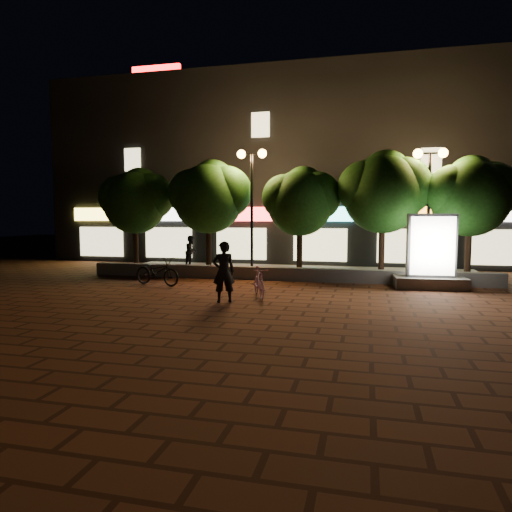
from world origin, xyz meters
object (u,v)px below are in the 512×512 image
(tree_far_right, at_px, (472,193))
(scooter_pink, at_px, (259,282))
(street_lamp_right, at_px, (430,180))
(ad_kiosk, at_px, (431,258))
(tree_mid, at_px, (301,199))
(scooter_parked, at_px, (157,271))
(tree_right, at_px, (384,189))
(tree_far_left, at_px, (137,199))
(rider, at_px, (224,272))
(pedestrian, at_px, (191,251))
(tree_left, at_px, (210,194))
(street_lamp_left, at_px, (252,179))

(tree_far_right, relative_size, scooter_pink, 3.01)
(street_lamp_right, bearing_deg, ad_kiosk, -93.49)
(tree_mid, relative_size, scooter_parked, 2.32)
(tree_right, bearing_deg, tree_far_left, -180.00)
(ad_kiosk, distance_m, rider, 7.44)
(tree_right, height_order, ad_kiosk, tree_right)
(tree_mid, height_order, pedestrian, tree_mid)
(scooter_pink, bearing_deg, tree_left, 99.67)
(scooter_pink, bearing_deg, rider, -151.74)
(street_lamp_right, xyz_separation_m, pedestrian, (-10.40, 1.68, -3.06))
(tree_left, relative_size, pedestrian, 3.25)
(tree_left, xyz_separation_m, street_lamp_left, (1.95, -0.26, 0.58))
(ad_kiosk, distance_m, pedestrian, 10.91)
(scooter_pink, distance_m, scooter_parked, 4.42)
(street_lamp_left, relative_size, pedestrian, 3.44)
(tree_mid, relative_size, street_lamp_left, 0.87)
(tree_left, distance_m, pedestrian, 3.31)
(tree_far_left, relative_size, street_lamp_left, 0.89)
(tree_far_left, distance_m, ad_kiosk, 12.73)
(pedestrian, bearing_deg, tree_far_right, -86.05)
(tree_mid, xyz_separation_m, scooter_pink, (-0.54, -5.36, -2.74))
(tree_far_left, height_order, tree_mid, tree_far_left)
(tree_left, relative_size, rider, 2.74)
(street_lamp_right, bearing_deg, street_lamp_left, 180.00)
(tree_right, distance_m, tree_far_right, 3.20)
(tree_far_right, bearing_deg, street_lamp_right, -170.39)
(tree_left, height_order, tree_far_right, tree_left)
(tree_far_left, height_order, street_lamp_right, street_lamp_right)
(ad_kiosk, bearing_deg, tree_left, 165.77)
(ad_kiosk, xyz_separation_m, scooter_pink, (-5.37, -3.12, -0.57))
(tree_far_left, distance_m, street_lamp_right, 12.47)
(street_lamp_left, height_order, ad_kiosk, street_lamp_left)
(street_lamp_right, distance_m, scooter_parked, 10.82)
(tree_far_left, bearing_deg, tree_far_right, 0.00)
(scooter_pink, height_order, pedestrian, pedestrian)
(street_lamp_right, bearing_deg, rider, -135.87)
(street_lamp_left, xyz_separation_m, pedestrian, (-3.40, 1.68, -3.20))
(tree_left, height_order, street_lamp_left, street_lamp_left)
(pedestrian, bearing_deg, tree_left, -123.47)
(tree_far_left, relative_size, tree_far_right, 0.97)
(street_lamp_right, distance_m, ad_kiosk, 3.47)
(tree_left, height_order, street_lamp_right, street_lamp_right)
(tree_mid, height_order, scooter_parked, tree_mid)
(street_lamp_left, relative_size, scooter_parked, 2.68)
(tree_left, height_order, tree_right, tree_right)
(ad_kiosk, xyz_separation_m, scooter_parked, (-9.52, -1.60, -0.54))
(rider, xyz_separation_m, pedestrian, (-4.10, 7.79, -0.06))
(street_lamp_left, xyz_separation_m, rider, (0.70, -6.11, -3.14))
(street_lamp_right, distance_m, pedestrian, 10.97)
(scooter_parked, bearing_deg, tree_far_right, -56.77)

